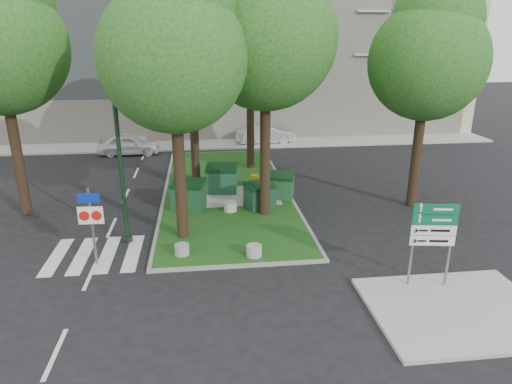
{
  "coord_description": "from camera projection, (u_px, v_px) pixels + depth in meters",
  "views": [
    {
      "loc": [
        -0.64,
        -14.03,
        7.57
      ],
      "look_at": [
        1.31,
        2.0,
        2.0
      ],
      "focal_mm": 32.0,
      "sensor_mm": 36.0,
      "label": 1
    }
  ],
  "objects": [
    {
      "name": "bollard_right",
      "position": [
        254.0,
        251.0,
        16.2
      ],
      "size": [
        0.56,
        0.56,
        0.4
      ],
      "primitive_type": "cylinder",
      "color": "#9A9B96",
      "rests_on": "median_island"
    },
    {
      "name": "ground",
      "position": [
        225.0,
        267.0,
        15.71
      ],
      "size": [
        120.0,
        120.0,
        0.0
      ],
      "primitive_type": "plane",
      "color": "black",
      "rests_on": "ground"
    },
    {
      "name": "car_silver",
      "position": [
        265.0,
        134.0,
        33.35
      ],
      "size": [
        4.36,
        1.88,
        1.39
      ],
      "primitive_type": "imported",
      "rotation": [
        0.0,
        0.0,
        1.67
      ],
      "color": "#ACAFB4",
      "rests_on": "ground"
    },
    {
      "name": "building_sidewalk",
      "position": [
        211.0,
        145.0,
        33.05
      ],
      "size": [
        42.0,
        3.0,
        0.12
      ],
      "primitive_type": "cube",
      "color": "#999993",
      "rests_on": "ground"
    },
    {
      "name": "median_island",
      "position": [
        226.0,
        191.0,
        23.26
      ],
      "size": [
        6.0,
        16.0,
        0.12
      ],
      "primitive_type": "cube",
      "color": "#154413",
      "rests_on": "ground"
    },
    {
      "name": "tree_median_near_right",
      "position": [
        268.0,
        24.0,
        17.63
      ],
      "size": [
        5.6,
        5.6,
        11.46
      ],
      "color": "black",
      "rests_on": "ground"
    },
    {
      "name": "sidewalk_corner",
      "position": [
        457.0,
        310.0,
        13.15
      ],
      "size": [
        5.0,
        4.0,
        0.12
      ],
      "primitive_type": "cube",
      "color": "#999993",
      "rests_on": "ground"
    },
    {
      "name": "zebra_crossing",
      "position": [
        121.0,
        253.0,
        16.69
      ],
      "size": [
        5.0,
        3.0,
        0.01
      ],
      "primitive_type": "cube",
      "color": "silver",
      "rests_on": "ground"
    },
    {
      "name": "dumpster_c",
      "position": [
        260.0,
        195.0,
        20.62
      ],
      "size": [
        1.56,
        1.37,
        1.21
      ],
      "rotation": [
        0.0,
        0.0,
        0.43
      ],
      "color": "black",
      "rests_on": "median_island"
    },
    {
      "name": "litter_bin",
      "position": [
        254.0,
        182.0,
        23.14
      ],
      "size": [
        0.43,
        0.43,
        0.75
      ],
      "primitive_type": "cylinder",
      "color": "gold",
      "rests_on": "median_island"
    },
    {
      "name": "apartment_building",
      "position": [
        205.0,
        30.0,
        37.51
      ],
      "size": [
        41.0,
        12.0,
        16.0
      ],
      "primitive_type": "cube",
      "color": "tan",
      "rests_on": "ground"
    },
    {
      "name": "dumpster_d",
      "position": [
        280.0,
        186.0,
        21.92
      ],
      "size": [
        1.56,
        1.3,
        1.24
      ],
      "rotation": [
        0.0,
        0.0,
        -0.31
      ],
      "color": "#164822",
      "rests_on": "median_island"
    },
    {
      "name": "car_white",
      "position": [
        129.0,
        144.0,
        30.32
      ],
      "size": [
        4.05,
        1.68,
        1.37
      ],
      "primitive_type": "imported",
      "rotation": [
        0.0,
        0.0,
        1.59
      ],
      "color": "silver",
      "rests_on": "ground"
    },
    {
      "name": "dumpster_a",
      "position": [
        189.0,
        195.0,
        20.45
      ],
      "size": [
        1.68,
        1.37,
        1.37
      ],
      "rotation": [
        0.0,
        0.0,
        -0.25
      ],
      "color": "#0E3619",
      "rests_on": "median_island"
    },
    {
      "name": "street_lamp",
      "position": [
        118.0,
        141.0,
        16.36
      ],
      "size": [
        0.51,
        0.51,
        6.34
      ],
      "color": "black",
      "rests_on": "ground"
    },
    {
      "name": "median_kerb",
      "position": [
        226.0,
        191.0,
        23.26
      ],
      "size": [
        6.3,
        16.3,
        0.1
      ],
      "primitive_type": "cube",
      "color": "gray",
      "rests_on": "ground"
    },
    {
      "name": "tree_median_far",
      "position": [
        252.0,
        20.0,
        24.58
      ],
      "size": [
        5.8,
        5.8,
        11.93
      ],
      "color": "black",
      "rests_on": "ground"
    },
    {
      "name": "tree_street_right",
      "position": [
        430.0,
        50.0,
        19.22
      ],
      "size": [
        5.0,
        5.0,
        10.06
      ],
      "color": "black",
      "rests_on": "ground"
    },
    {
      "name": "bollard_mid",
      "position": [
        230.0,
        206.0,
        20.35
      ],
      "size": [
        0.59,
        0.59,
        0.42
      ],
      "primitive_type": "cylinder",
      "color": "#9FA09B",
      "rests_on": "median_island"
    },
    {
      "name": "traffic_sign_pole",
      "position": [
        91.0,
        216.0,
        15.32
      ],
      "size": [
        0.84,
        0.09,
        2.81
      ],
      "rotation": [
        0.0,
        0.0,
        -0.05
      ],
      "color": "slate",
      "rests_on": "ground"
    },
    {
      "name": "directional_sign",
      "position": [
        433.0,
        232.0,
        13.81
      ],
      "size": [
        1.35,
        0.27,
        2.71
      ],
      "rotation": [
        0.0,
        0.0,
        -0.15
      ],
      "color": "slate",
      "rests_on": "sidewalk_corner"
    },
    {
      "name": "bollard_left",
      "position": [
        182.0,
        249.0,
        16.31
      ],
      "size": [
        0.53,
        0.53,
        0.38
      ],
      "primitive_type": "cylinder",
      "color": "gray",
      "rests_on": "median_island"
    },
    {
      "name": "tree_median_mid",
      "position": [
        192.0,
        48.0,
        21.84
      ],
      "size": [
        4.8,
        4.8,
        9.99
      ],
      "color": "black",
      "rests_on": "ground"
    },
    {
      "name": "dumpster_b",
      "position": [
        222.0,
        179.0,
        22.68
      ],
      "size": [
        1.65,
        1.26,
        1.41
      ],
      "rotation": [
        0.0,
        0.0,
        -0.14
      ],
      "color": "#134429",
      "rests_on": "median_island"
    },
    {
      "name": "tree_median_near_left",
      "position": [
        175.0,
        43.0,
        15.57
      ],
      "size": [
        5.2,
        5.2,
        10.53
      ],
      "color": "black",
      "rests_on": "ground"
    }
  ]
}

